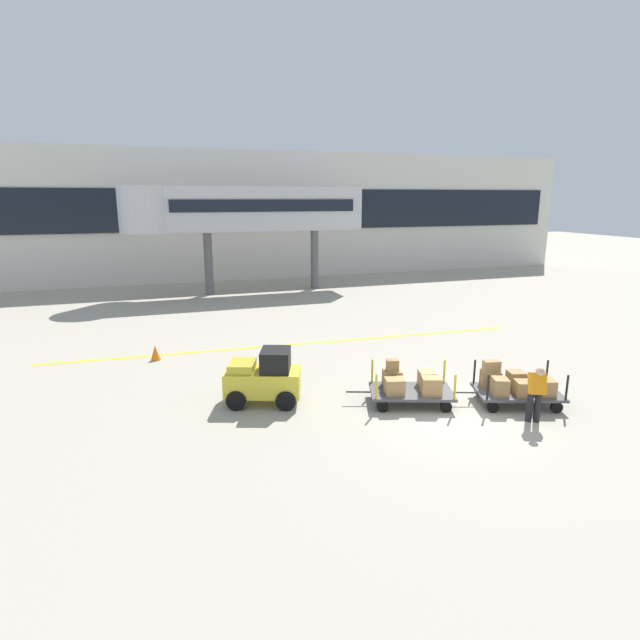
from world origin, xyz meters
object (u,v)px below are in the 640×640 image
Objects in this scene: baggage_tug at (264,378)px; baggage_cart_middle at (516,386)px; safety_cone_near at (155,353)px; baggage_cart_lead at (410,386)px; baggage_handler at (536,391)px.

baggage_cart_middle is at bearing -19.37° from baggage_tug.
baggage_tug is 4.27× the size of safety_cone_near.
baggage_handler reaches higher than baggage_cart_lead.
safety_cone_near is at bearing 136.66° from baggage_handler.
safety_cone_near is (-2.85, 5.12, -0.48)m from baggage_tug.
baggage_tug is 1.50× the size of baggage_handler.
baggage_tug is 7.13m from baggage_cart_middle.
baggage_cart_lead is 1.96× the size of baggage_handler.
baggage_tug reaches higher than baggage_cart_middle.
baggage_cart_lead is at bearing -19.46° from baggage_tug.
baggage_handler is (2.44, -2.17, 0.33)m from baggage_cart_lead.
baggage_tug is 7.26m from baggage_handler.
baggage_cart_lead is at bearing -43.92° from safety_cone_near.
baggage_tug is at bearing 160.63° from baggage_cart_middle.
baggage_cart_middle is at bearing -19.23° from baggage_cart_lead.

